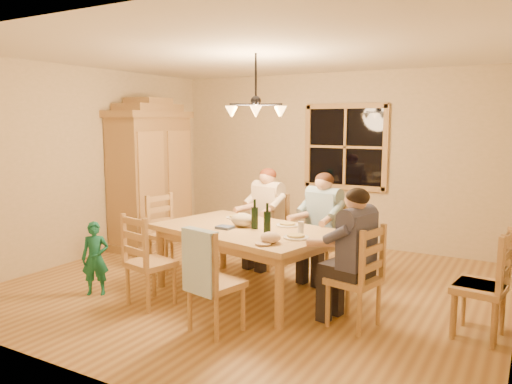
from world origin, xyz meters
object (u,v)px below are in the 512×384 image
Objects in this scene: chair_spare_back at (479,301)px; chair_end_left at (169,247)px; chandelier at (256,109)px; chair_far_right at (322,257)px; armoire at (151,179)px; wine_bottle_a at (255,214)px; adult_woman at (267,205)px; chair_near_left at (151,277)px; chair_near_right at (216,299)px; adult_slate_man at (355,240)px; chair_end_right at (353,295)px; adult_plaid_man at (323,213)px; chair_far_left at (267,245)px; child at (95,258)px; dining_table at (246,236)px; chair_spare_front at (478,305)px; wine_bottle_b at (267,218)px.

chair_end_left is at bearing 92.08° from chair_spare_back.
chandelier reaches higher than chair_far_right.
wine_bottle_a is at bearing -25.25° from armoire.
adult_woman is (2.16, -0.17, -0.22)m from armoire.
armoire reaches higher than chair_near_left.
chandelier is 2.79m from armoire.
chair_near_right is 1.13× the size of adult_slate_man.
chair_end_left and chair_end_right have the same top height.
chair_far_right is at bearing -167.78° from adult_plaid_man.
adult_woman reaches higher than chair_near_left.
chair_far_left is 1.19× the size of child.
child is (-1.45, -0.88, -0.25)m from dining_table.
adult_woman is 0.88× the size of chair_spare_back.
adult_woman is 0.88× the size of chair_spare_front.
adult_slate_man is at bearing -7.74° from wine_bottle_b.
dining_table is 0.28m from wine_bottle_a.
chair_far_left is 1.13× the size of adult_woman.
adult_slate_man is at bearing -12.22° from dining_table.
adult_plaid_man is 1.03m from wine_bottle_b.
adult_slate_man is at bearing 153.43° from chair_far_left.
adult_woman is at bearing 117.90° from chair_near_right.
adult_slate_man reaches higher than chair_end_right.
chair_far_left and chair_spare_back have the same top height.
chair_end_left is at bearing 90.00° from chair_end_right.
wine_bottle_a reaches higher than chair_end_right.
chair_far_right is 1.48m from adult_slate_man.
wine_bottle_a reaches higher than chair_spare_back.
chair_end_right and chair_spare_front have the same top height.
chair_end_right is 2.19m from adult_woman.
chandelier reaches higher than adult_plaid_man.
chair_near_left is at bearing 116.57° from chair_end_right.
adult_woman reaches higher than chair_near_right.
chair_far_left is at bearing 105.68° from dining_table.
chair_far_left is at bearing 63.43° from chair_end_right.
chandelier is 1.96m from chair_far_right.
chair_near_right is at bearing 93.37° from adult_plaid_man.
adult_slate_man is 1.23m from chair_spare_front.
chair_far_right is at bearing 180.00° from chair_far_left.
wine_bottle_a reaches higher than chair_end_left.
chair_near_left is 1.00× the size of chair_spare_front.
wine_bottle_b is at bearing 102.50° from chair_spare_front.
adult_slate_man is (0.78, -1.14, 0.00)m from adult_plaid_man.
child is (-1.16, -1.91, -0.42)m from adult_woman.
chair_spare_back is (1.06, 0.41, -0.54)m from adult_slate_man.
chair_near_left is at bearing -147.62° from wine_bottle_b.
wine_bottle_b is 0.40× the size of child.
chair_near_right is 2.38m from chair_spare_front.
chandelier is at bearing 55.53° from chair_far_right.
adult_slate_man is (-0.00, 0.00, 0.54)m from chair_end_right.
chandelier is 0.78× the size of chair_far_right.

